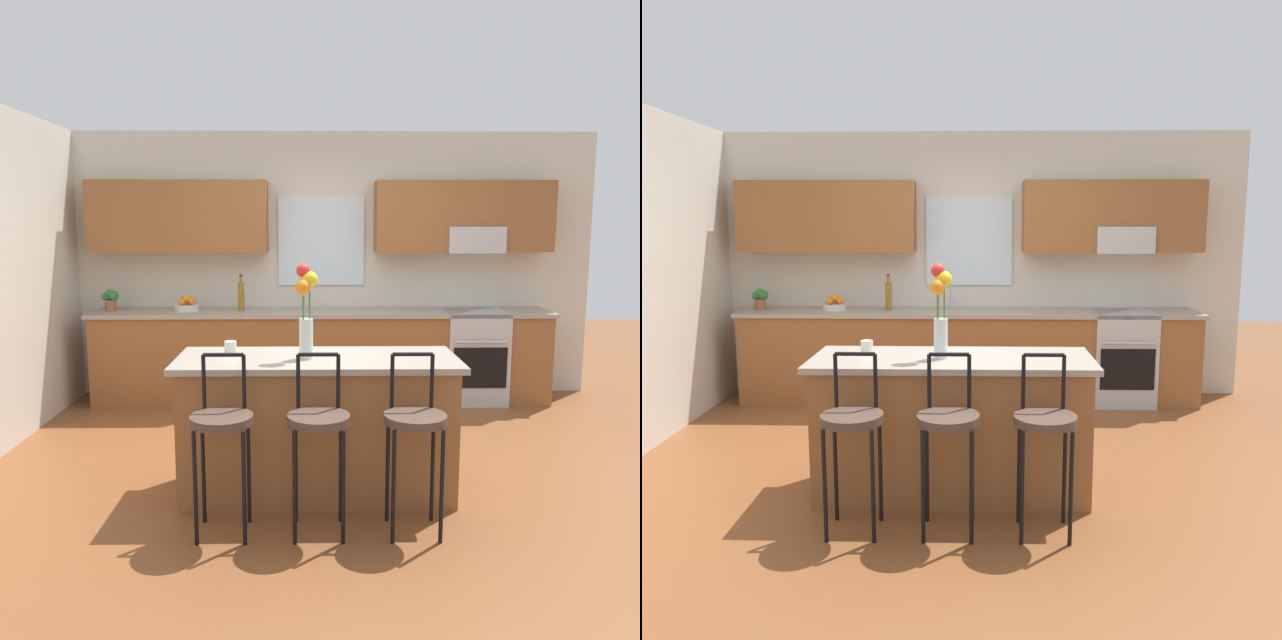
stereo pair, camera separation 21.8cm
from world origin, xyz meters
The scene contains 14 objects.
ground_plane centered at (0.00, 0.00, 0.00)m, with size 14.00×14.00×0.00m, color brown.
back_wall_assembly centered at (0.03, 1.98, 1.51)m, with size 5.60×0.50×2.70m.
counter_run centered at (0.00, 1.70, 0.47)m, with size 4.56×0.64×0.92m.
sink_faucet centered at (-0.18, 1.84, 1.06)m, with size 0.02×0.13×0.23m.
oven_range centered at (1.53, 1.68, 0.46)m, with size 0.60×0.64×0.92m.
kitchen_island centered at (-0.07, -0.52, 0.46)m, with size 1.83×0.72×0.92m.
bar_stool_near centered at (-0.62, -1.09, 0.64)m, with size 0.36×0.36×1.04m.
bar_stool_middle centered at (-0.07, -1.09, 0.64)m, with size 0.36×0.36×1.04m.
bar_stool_far centered at (0.48, -1.09, 0.64)m, with size 0.36×0.36×1.04m.
flower_vase centered at (-0.14, -0.56, 1.27)m, with size 0.14×0.14×0.61m.
mug_ceramic centered at (-0.65, -0.43, 0.97)m, with size 0.08×0.08×0.09m, color silver.
fruit_bowl_oranges centered at (-1.35, 1.70, 0.98)m, with size 0.24×0.24×0.16m.
bottle_olive_oil centered at (-0.80, 1.70, 1.07)m, with size 0.06×0.06×0.36m.
potted_plant_small centered at (-2.10, 1.70, 1.04)m, with size 0.17×0.11×0.22m.
Camera 1 is at (-0.12, -4.55, 1.78)m, focal length 35.46 mm.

